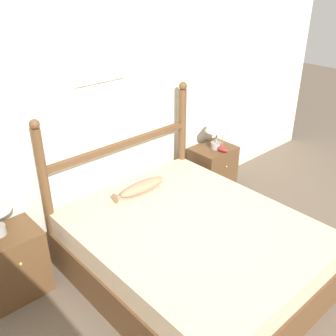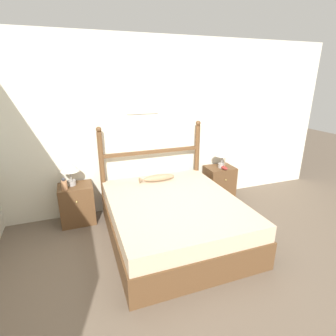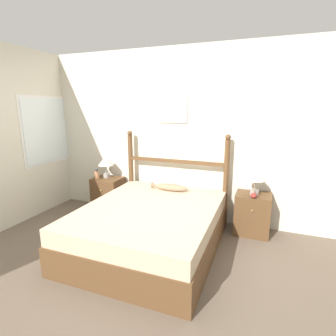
% 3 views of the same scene
% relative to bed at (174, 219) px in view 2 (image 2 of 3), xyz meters
% --- Properties ---
extents(ground_plane, '(16.00, 16.00, 0.00)m').
position_rel_bed_xyz_m(ground_plane, '(-0.03, -0.66, -0.26)').
color(ground_plane, brown).
extents(wall_back, '(6.40, 0.08, 2.55)m').
position_rel_bed_xyz_m(wall_back, '(-0.03, 1.07, 1.01)').
color(wall_back, beige).
rests_on(wall_back, ground_plane).
extents(bed, '(1.58, 1.91, 0.53)m').
position_rel_bed_xyz_m(bed, '(0.00, 0.00, 0.00)').
color(bed, brown).
rests_on(bed, ground_plane).
extents(headboard, '(1.59, 0.08, 1.35)m').
position_rel_bed_xyz_m(headboard, '(0.00, 0.92, 0.47)').
color(headboard, brown).
rests_on(headboard, ground_plane).
extents(nightstand_left, '(0.46, 0.39, 0.57)m').
position_rel_bed_xyz_m(nightstand_left, '(-1.15, 0.83, 0.02)').
color(nightstand_left, brown).
rests_on(nightstand_left, ground_plane).
extents(nightstand_right, '(0.46, 0.39, 0.57)m').
position_rel_bed_xyz_m(nightstand_right, '(1.15, 0.83, 0.02)').
color(nightstand_right, brown).
rests_on(nightstand_right, ground_plane).
extents(table_lamp_left, '(0.25, 0.25, 0.35)m').
position_rel_bed_xyz_m(table_lamp_left, '(-1.18, 0.86, 0.56)').
color(table_lamp_left, gray).
rests_on(table_lamp_left, nightstand_left).
extents(table_lamp_right, '(0.25, 0.25, 0.35)m').
position_rel_bed_xyz_m(table_lamp_right, '(1.15, 0.80, 0.56)').
color(table_lamp_right, gray).
rests_on(table_lamp_right, nightstand_right).
extents(bottle, '(0.08, 0.08, 0.17)m').
position_rel_bed_xyz_m(bottle, '(-1.28, 0.72, 0.38)').
color(bottle, tan).
rests_on(bottle, nightstand_left).
extents(model_boat, '(0.08, 0.17, 0.20)m').
position_rel_bed_xyz_m(model_boat, '(1.15, 0.71, 0.33)').
color(model_boat, maroon).
rests_on(model_boat, nightstand_right).
extents(fish_pillow, '(0.54, 0.13, 0.10)m').
position_rel_bed_xyz_m(fish_pillow, '(0.00, 0.66, 0.32)').
color(fish_pillow, '#997A5B').
rests_on(fish_pillow, bed).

